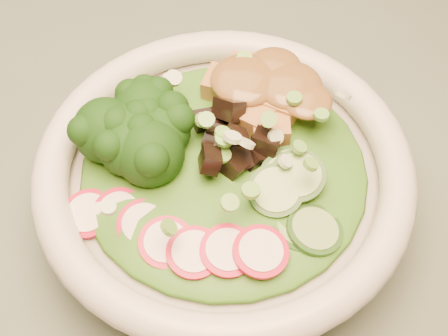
% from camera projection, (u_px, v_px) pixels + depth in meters
% --- Properties ---
extents(dining_table, '(1.20, 0.80, 0.75)m').
position_uv_depth(dining_table, '(139.00, 220.00, 0.60)').
color(dining_table, black).
rests_on(dining_table, ground).
extents(salad_bowl, '(0.26, 0.26, 0.07)m').
position_uv_depth(salad_bowl, '(224.00, 184.00, 0.44)').
color(salad_bowl, beige).
rests_on(salad_bowl, dining_table).
extents(lettuce_bed, '(0.20, 0.20, 0.02)m').
position_uv_depth(lettuce_bed, '(224.00, 167.00, 0.42)').
color(lettuce_bed, '#236715').
rests_on(lettuce_bed, salad_bowl).
extents(broccoli_florets, '(0.09, 0.09, 0.04)m').
position_uv_depth(broccoli_florets, '(143.00, 125.00, 0.42)').
color(broccoli_florets, black).
rests_on(broccoli_florets, salad_bowl).
extents(radish_slices, '(0.11, 0.07, 0.02)m').
position_uv_depth(radish_slices, '(183.00, 241.00, 0.39)').
color(radish_slices, '#B40D2B').
rests_on(radish_slices, salad_bowl).
extents(cucumber_slices, '(0.08, 0.08, 0.03)m').
position_uv_depth(cucumber_slices, '(311.00, 193.00, 0.40)').
color(cucumber_slices, '#7CA45B').
rests_on(cucumber_slices, salad_bowl).
extents(mushroom_heap, '(0.08, 0.08, 0.04)m').
position_uv_depth(mushroom_heap, '(232.00, 143.00, 0.42)').
color(mushroom_heap, black).
rests_on(mushroom_heap, salad_bowl).
extents(tofu_cubes, '(0.10, 0.08, 0.03)m').
position_uv_depth(tofu_cubes, '(263.00, 96.00, 0.45)').
color(tofu_cubes, '#9D6334').
rests_on(tofu_cubes, salad_bowl).
extents(peanut_sauce, '(0.07, 0.05, 0.02)m').
position_uv_depth(peanut_sauce, '(264.00, 84.00, 0.44)').
color(peanut_sauce, brown).
rests_on(peanut_sauce, tofu_cubes).
extents(scallion_garnish, '(0.18, 0.18, 0.02)m').
position_uv_depth(scallion_garnish, '(224.00, 147.00, 0.40)').
color(scallion_garnish, '#61A239').
rests_on(scallion_garnish, salad_bowl).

